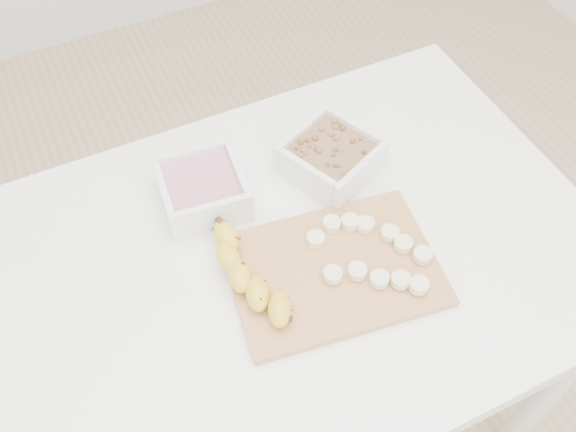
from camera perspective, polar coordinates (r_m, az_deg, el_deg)
name	(u,v)px	position (r m, az deg, el deg)	size (l,w,h in m)	color
ground	(293,416)	(1.71, 0.45, -17.37)	(3.50, 3.50, 0.00)	#C6AD89
table	(295,283)	(1.12, 0.67, -5.94)	(1.00, 0.70, 0.75)	white
bowl_yogurt	(203,189)	(1.08, -7.59, 2.44)	(0.15, 0.15, 0.06)	white
bowl_granola	(331,157)	(1.12, 3.85, 5.24)	(0.19, 0.19, 0.07)	white
cutting_board	(333,270)	(1.01, 4.04, -4.82)	(0.32, 0.23, 0.01)	tan
banana	(250,275)	(0.98, -3.43, -5.30)	(0.05, 0.21, 0.04)	gold
banana_slices	(372,252)	(1.02, 7.47, -3.19)	(0.17, 0.19, 0.02)	beige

